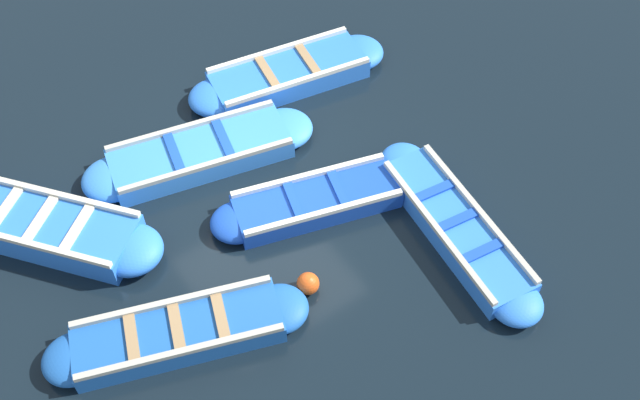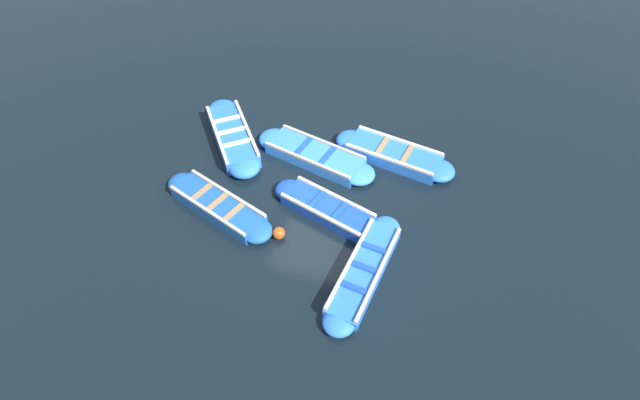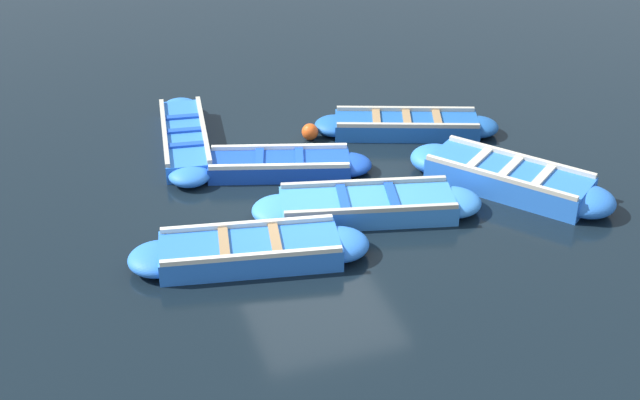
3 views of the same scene
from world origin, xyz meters
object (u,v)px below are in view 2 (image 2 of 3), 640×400
Objects in this scene: boat_broadside at (364,271)px; boat_outer_right at (328,210)px; buoy_orange_near at (279,233)px; boat_near_quay at (315,156)px; boat_tucked at (233,136)px; boat_stern_in at (394,155)px; boat_outer_left at (218,206)px.

boat_broadside reaches higher than boat_outer_right.
buoy_orange_near is (0.88, 1.07, 0.00)m from boat_outer_right.
buoy_orange_near is at bearing 90.48° from boat_near_quay.
boat_tucked is 0.93× the size of boat_broadside.
boat_broadside is (-0.18, 3.91, -0.01)m from boat_stern_in.
boat_tucked is at bearing -73.51° from boat_outer_left.
boat_stern_in is 4.02m from buoy_orange_near.
boat_stern_in is 4.53m from boat_tucked.
boat_outer_right is at bearing 117.48° from boat_near_quay.
boat_broadside is at bearing 124.45° from boat_near_quay.
boat_stern_in is 3.91m from boat_broadside.
buoy_orange_near is at bearing -10.99° from boat_broadside.
boat_outer_right is (-2.62, -0.74, -0.01)m from boat_outer_left.
boat_stern_in is 1.00× the size of boat_broadside.
boat_stern_in is 1.11× the size of boat_outer_right.
boat_outer_left is 2.72m from boat_outer_right.
boat_tucked is 3.77m from boat_outer_right.
boat_stern_in is at bearing -161.58° from boat_near_quay.
boat_tucked is at bearing -27.30° from boat_outer_right.
boat_tucked is at bearing -34.65° from boat_broadside.
boat_outer_left is at bearing 15.75° from boat_outer_right.
boat_tucked reaches higher than boat_broadside.
boat_tucked reaches higher than boat_outer_right.
boat_stern_in is at bearing -87.34° from boat_broadside.
boat_near_quay is (-1.71, -2.48, 0.00)m from boat_outer_left.
buoy_orange_near is (-0.02, 2.81, -0.01)m from boat_near_quay.
boat_tucked reaches higher than buoy_orange_near.
boat_broadside is at bearing 169.13° from boat_outer_left.
boat_outer_right is at bearing -129.54° from buoy_orange_near.
buoy_orange_near is (-2.47, 2.79, -0.05)m from boat_tucked.
boat_broadside is (-3.93, 0.75, -0.00)m from boat_outer_left.
boat_near_quay reaches higher than buoy_orange_near.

